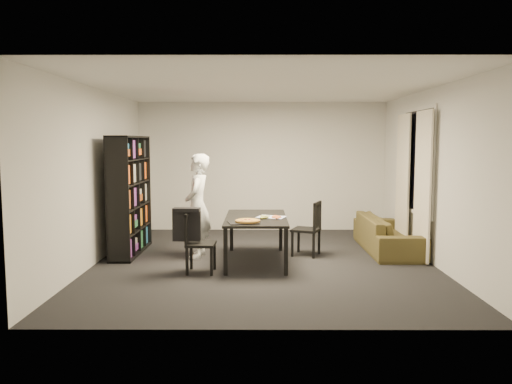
{
  "coord_description": "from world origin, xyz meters",
  "views": [
    {
      "loc": [
        -0.09,
        -7.41,
        1.81
      ],
      "look_at": [
        -0.11,
        0.1,
        1.05
      ],
      "focal_mm": 35.0,
      "sensor_mm": 36.0,
      "label": 1
    }
  ],
  "objects_px": {
    "baking_tray": "(243,223)",
    "sofa": "(388,234)",
    "chair_right": "(311,225)",
    "pepperoni_pizza": "(248,221)",
    "person": "(198,206)",
    "chair_left": "(195,238)",
    "dining_table": "(256,221)",
    "bookshelf": "(130,195)"
  },
  "relations": [
    {
      "from": "person",
      "to": "chair_right",
      "type": "bearing_deg",
      "value": 95.77
    },
    {
      "from": "dining_table",
      "to": "sofa",
      "type": "relative_size",
      "value": 0.84
    },
    {
      "from": "person",
      "to": "sofa",
      "type": "distance_m",
      "value": 3.18
    },
    {
      "from": "dining_table",
      "to": "sofa",
      "type": "xyz_separation_m",
      "value": [
        2.19,
        0.77,
        -0.34
      ]
    },
    {
      "from": "chair_left",
      "to": "person",
      "type": "relative_size",
      "value": 0.52
    },
    {
      "from": "baking_tray",
      "to": "sofa",
      "type": "xyz_separation_m",
      "value": [
        2.37,
        1.32,
        -0.4
      ]
    },
    {
      "from": "chair_right",
      "to": "person",
      "type": "height_order",
      "value": "person"
    },
    {
      "from": "bookshelf",
      "to": "chair_right",
      "type": "bearing_deg",
      "value": -3.87
    },
    {
      "from": "dining_table",
      "to": "chair_left",
      "type": "distance_m",
      "value": 1.05
    },
    {
      "from": "chair_left",
      "to": "baking_tray",
      "type": "height_order",
      "value": "chair_left"
    },
    {
      "from": "dining_table",
      "to": "sofa",
      "type": "bearing_deg",
      "value": 19.41
    },
    {
      "from": "chair_right",
      "to": "pepperoni_pizza",
      "type": "relative_size",
      "value": 2.48
    },
    {
      "from": "bookshelf",
      "to": "sofa",
      "type": "relative_size",
      "value": 0.97
    },
    {
      "from": "chair_left",
      "to": "person",
      "type": "height_order",
      "value": "person"
    },
    {
      "from": "bookshelf",
      "to": "chair_left",
      "type": "xyz_separation_m",
      "value": [
        1.2,
        -1.22,
        -0.47
      ]
    },
    {
      "from": "chair_right",
      "to": "pepperoni_pizza",
      "type": "distance_m",
      "value": 1.38
    },
    {
      "from": "baking_tray",
      "to": "chair_right",
      "type": "bearing_deg",
      "value": 42.32
    },
    {
      "from": "person",
      "to": "baking_tray",
      "type": "xyz_separation_m",
      "value": [
        0.74,
        -0.88,
        -0.12
      ]
    },
    {
      "from": "baking_tray",
      "to": "pepperoni_pizza",
      "type": "height_order",
      "value": "pepperoni_pizza"
    },
    {
      "from": "chair_right",
      "to": "pepperoni_pizza",
      "type": "height_order",
      "value": "chair_right"
    },
    {
      "from": "sofa",
      "to": "chair_right",
      "type": "bearing_deg",
      "value": 105.58
    },
    {
      "from": "chair_left",
      "to": "chair_right",
      "type": "xyz_separation_m",
      "value": [
        1.71,
        1.02,
        0.02
      ]
    },
    {
      "from": "bookshelf",
      "to": "pepperoni_pizza",
      "type": "xyz_separation_m",
      "value": [
        1.93,
        -1.13,
        -0.24
      ]
    },
    {
      "from": "person",
      "to": "pepperoni_pizza",
      "type": "height_order",
      "value": "person"
    },
    {
      "from": "pepperoni_pizza",
      "to": "sofa",
      "type": "distance_m",
      "value": 2.68
    },
    {
      "from": "chair_left",
      "to": "chair_right",
      "type": "bearing_deg",
      "value": -56.77
    },
    {
      "from": "dining_table",
      "to": "sofa",
      "type": "height_order",
      "value": "dining_table"
    },
    {
      "from": "bookshelf",
      "to": "chair_right",
      "type": "height_order",
      "value": "bookshelf"
    },
    {
      "from": "dining_table",
      "to": "pepperoni_pizza",
      "type": "xyz_separation_m",
      "value": [
        -0.11,
        -0.53,
        0.09
      ]
    },
    {
      "from": "chair_right",
      "to": "person",
      "type": "bearing_deg",
      "value": -66.12
    },
    {
      "from": "dining_table",
      "to": "person",
      "type": "distance_m",
      "value": 0.99
    },
    {
      "from": "person",
      "to": "baking_tray",
      "type": "distance_m",
      "value": 1.15
    },
    {
      "from": "pepperoni_pizza",
      "to": "sofa",
      "type": "height_order",
      "value": "pepperoni_pizza"
    },
    {
      "from": "person",
      "to": "sofa",
      "type": "bearing_deg",
      "value": 101.37
    },
    {
      "from": "bookshelf",
      "to": "baking_tray",
      "type": "bearing_deg",
      "value": -31.79
    },
    {
      "from": "chair_left",
      "to": "baking_tray",
      "type": "relative_size",
      "value": 2.09
    },
    {
      "from": "baking_tray",
      "to": "pepperoni_pizza",
      "type": "relative_size",
      "value": 1.14
    },
    {
      "from": "chair_right",
      "to": "pepperoni_pizza",
      "type": "xyz_separation_m",
      "value": [
        -0.99,
        -0.94,
        0.21
      ]
    },
    {
      "from": "person",
      "to": "baking_tray",
      "type": "bearing_deg",
      "value": 43.19
    },
    {
      "from": "bookshelf",
      "to": "baking_tray",
      "type": "distance_m",
      "value": 2.21
    },
    {
      "from": "chair_left",
      "to": "baking_tray",
      "type": "distance_m",
      "value": 0.7
    },
    {
      "from": "chair_right",
      "to": "baking_tray",
      "type": "height_order",
      "value": "chair_right"
    }
  ]
}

